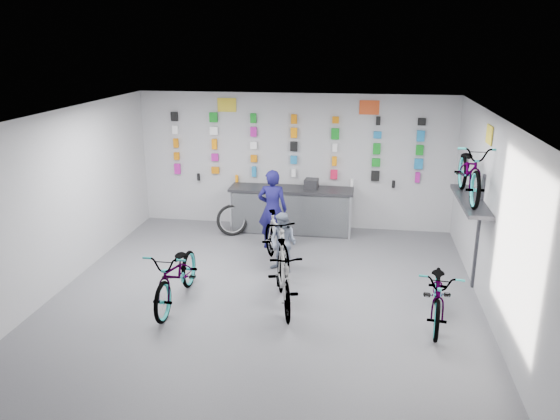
% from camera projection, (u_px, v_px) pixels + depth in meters
% --- Properties ---
extents(floor, '(8.00, 8.00, 0.00)m').
position_uv_depth(floor, '(262.00, 304.00, 8.83)').
color(floor, '#4C4C51').
rests_on(floor, ground).
extents(ceiling, '(8.00, 8.00, 0.00)m').
position_uv_depth(ceiling, '(260.00, 118.00, 7.93)').
color(ceiling, white).
rests_on(ceiling, wall_back).
extents(wall_back, '(7.00, 0.00, 7.00)m').
position_uv_depth(wall_back, '(294.00, 161.00, 12.16)').
color(wall_back, silver).
rests_on(wall_back, floor).
extents(wall_front, '(7.00, 0.00, 7.00)m').
position_uv_depth(wall_front, '(175.00, 361.00, 4.61)').
color(wall_front, silver).
rests_on(wall_front, floor).
extents(wall_left, '(0.00, 8.00, 8.00)m').
position_uv_depth(wall_left, '(50.00, 206.00, 8.89)').
color(wall_left, silver).
rests_on(wall_left, floor).
extents(wall_right, '(0.00, 8.00, 8.00)m').
position_uv_depth(wall_right, '(499.00, 228.00, 7.88)').
color(wall_right, silver).
rests_on(wall_right, floor).
extents(counter, '(2.70, 0.66, 1.00)m').
position_uv_depth(counter, '(291.00, 211.00, 12.03)').
color(counter, black).
rests_on(counter, floor).
extents(merch_wall, '(5.57, 0.08, 1.56)m').
position_uv_depth(merch_wall, '(297.00, 148.00, 11.99)').
color(merch_wall, '#AC178C').
rests_on(merch_wall, wall_back).
extents(wall_bracket, '(0.39, 1.90, 2.00)m').
position_uv_depth(wall_bracket, '(472.00, 206.00, 9.05)').
color(wall_bracket, '#333338').
rests_on(wall_bracket, wall_right).
extents(sign_left, '(0.42, 0.02, 0.30)m').
position_uv_depth(sign_left, '(227.00, 105.00, 11.99)').
color(sign_left, gold).
rests_on(sign_left, wall_back).
extents(sign_right, '(0.42, 0.02, 0.30)m').
position_uv_depth(sign_right, '(369.00, 107.00, 11.54)').
color(sign_right, '#DE4B1F').
rests_on(sign_right, wall_back).
extents(sign_side, '(0.02, 0.40, 0.30)m').
position_uv_depth(sign_side, '(489.00, 135.00, 8.67)').
color(sign_side, gold).
rests_on(sign_side, wall_right).
extents(bike_left, '(0.67, 1.90, 1.00)m').
position_uv_depth(bike_left, '(177.00, 275.00, 8.73)').
color(bike_left, gray).
rests_on(bike_left, floor).
extents(bike_center, '(0.90, 1.79, 1.04)m').
position_uv_depth(bike_center, '(284.00, 277.00, 8.61)').
color(bike_center, gray).
rests_on(bike_center, floor).
extents(bike_right, '(0.83, 1.85, 0.94)m').
position_uv_depth(bike_right, '(439.00, 293.00, 8.18)').
color(bike_right, gray).
rests_on(bike_right, floor).
extents(bike_service, '(1.12, 1.75, 1.02)m').
position_uv_depth(bike_service, '(277.00, 241.00, 10.17)').
color(bike_service, gray).
rests_on(bike_service, floor).
extents(bike_wall, '(0.63, 1.80, 0.95)m').
position_uv_depth(bike_wall, '(470.00, 171.00, 8.88)').
color(bike_wall, gray).
rests_on(bike_wall, wall_bracket).
extents(clerk, '(0.60, 0.39, 1.64)m').
position_uv_depth(clerk, '(272.00, 209.00, 11.00)').
color(clerk, '#100E43').
rests_on(clerk, floor).
extents(customer, '(0.66, 0.59, 1.12)m').
position_uv_depth(customer, '(283.00, 243.00, 9.94)').
color(customer, slate).
rests_on(customer, floor).
extents(spare_wheel, '(0.73, 0.50, 0.67)m').
position_uv_depth(spare_wheel, '(232.00, 220.00, 11.90)').
color(spare_wheel, black).
rests_on(spare_wheel, floor).
extents(register, '(0.30, 0.32, 0.22)m').
position_uv_depth(register, '(311.00, 184.00, 11.79)').
color(register, black).
rests_on(register, counter).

